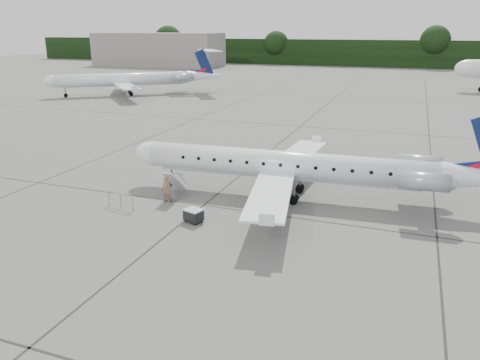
% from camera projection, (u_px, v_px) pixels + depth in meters
% --- Properties ---
extents(ground, '(320.00, 320.00, 0.00)m').
position_uv_depth(ground, '(276.00, 241.00, 26.42)').
color(ground, slate).
rests_on(ground, ground).
extents(treeline, '(260.00, 4.00, 8.00)m').
position_uv_depth(treeline, '(395.00, 54.00, 141.15)').
color(treeline, black).
rests_on(treeline, ground).
extents(terminal_building, '(40.00, 14.00, 10.00)m').
position_uv_depth(terminal_building, '(158.00, 50.00, 146.00)').
color(terminal_building, gray).
rests_on(terminal_building, ground).
extents(main_regional_jet, '(27.03, 20.25, 6.64)m').
position_uv_depth(main_regional_jet, '(285.00, 151.00, 32.41)').
color(main_regional_jet, white).
rests_on(main_regional_jet, ground).
extents(airstair, '(1.00, 2.44, 2.08)m').
position_uv_depth(airstair, '(175.00, 182.00, 33.18)').
color(airstair, white).
rests_on(airstair, ground).
extents(passenger, '(0.72, 0.51, 1.90)m').
position_uv_depth(passenger, '(166.00, 190.00, 31.98)').
color(passenger, '#8B5F4C').
rests_on(passenger, ground).
extents(safety_railing, '(2.17, 0.51, 1.00)m').
position_uv_depth(safety_railing, '(121.00, 201.00, 31.11)').
color(safety_railing, '#919499').
rests_on(safety_railing, ground).
extents(baggage_cart, '(1.23, 1.11, 0.89)m').
position_uv_depth(baggage_cart, '(194.00, 215.00, 28.90)').
color(baggage_cart, black).
rests_on(baggage_cart, ground).
extents(bg_regional_left, '(36.40, 34.78, 7.75)m').
position_uv_depth(bg_regional_left, '(123.00, 73.00, 82.51)').
color(bg_regional_left, white).
rests_on(bg_regional_left, ground).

